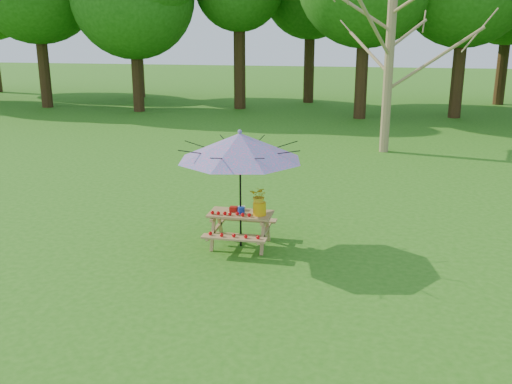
# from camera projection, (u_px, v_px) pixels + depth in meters

# --- Properties ---
(ground) EXTENTS (120.00, 120.00, 0.00)m
(ground) POSITION_uv_depth(u_px,v_px,m) (82.00, 335.00, 7.79)
(ground) COLOR #286914
(ground) RESTS_ON ground
(picnic_table) EXTENTS (1.20, 1.32, 0.67)m
(picnic_table) POSITION_uv_depth(u_px,v_px,m) (241.00, 230.00, 10.91)
(picnic_table) COLOR #AD834E
(picnic_table) RESTS_ON ground
(patio_umbrella) EXTENTS (2.79, 2.79, 2.27)m
(patio_umbrella) POSITION_uv_depth(u_px,v_px,m) (240.00, 147.00, 10.47)
(patio_umbrella) COLOR black
(patio_umbrella) RESTS_ON ground
(produce_bins) EXTENTS (0.31, 0.36, 0.13)m
(produce_bins) POSITION_uv_depth(u_px,v_px,m) (239.00, 209.00, 10.85)
(produce_bins) COLOR #AF150E
(produce_bins) RESTS_ON picnic_table
(tomatoes_row) EXTENTS (0.77, 0.13, 0.07)m
(tomatoes_row) POSITION_uv_depth(u_px,v_px,m) (231.00, 213.00, 10.67)
(tomatoes_row) COLOR red
(tomatoes_row) RESTS_ON picnic_table
(flower_bucket) EXTENTS (0.38, 0.34, 0.56)m
(flower_bucket) POSITION_uv_depth(u_px,v_px,m) (260.00, 200.00, 10.62)
(flower_bucket) COLOR #FCAF0D
(flower_bucket) RESTS_ON picnic_table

